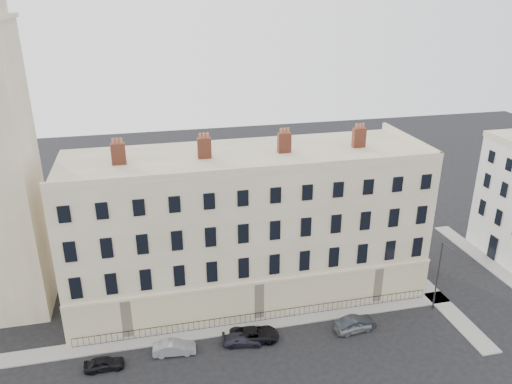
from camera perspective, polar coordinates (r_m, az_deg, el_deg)
ground at (r=47.91m, az=9.43°, el=-17.16°), size 160.00×160.00×0.00m
terrace at (r=52.01m, az=-1.15°, el=-3.67°), size 36.22×12.22×17.00m
pavement_terrace at (r=49.42m, az=-4.07°, el=-15.38°), size 48.00×2.00×0.12m
pavement_east_return at (r=58.94m, az=18.40°, el=-9.82°), size 2.00×24.00×0.12m
pavement_adjacent at (r=65.71m, az=25.07°, el=-7.40°), size 2.00×20.00×0.12m
railings at (r=50.06m, az=0.50°, el=-14.06°), size 35.00×0.04×0.96m
car_a at (r=46.71m, az=-16.96°, el=-18.23°), size 3.37×1.37×1.14m
car_b at (r=46.92m, az=-9.31°, el=-17.14°), size 3.88×1.63×1.25m
car_c at (r=47.37m, az=-1.57°, el=-16.50°), size 3.88×2.08×1.07m
car_d at (r=47.77m, az=-0.19°, el=-15.96°), size 4.80×2.65×1.27m
car_e at (r=49.69m, az=11.09°, el=-14.76°), size 3.74×1.78×1.23m
car_f at (r=49.95m, az=11.29°, el=-14.51°), size 4.13×1.94×1.31m
streetlamp at (r=52.86m, az=20.16°, el=-8.71°), size 0.22×1.65×7.61m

